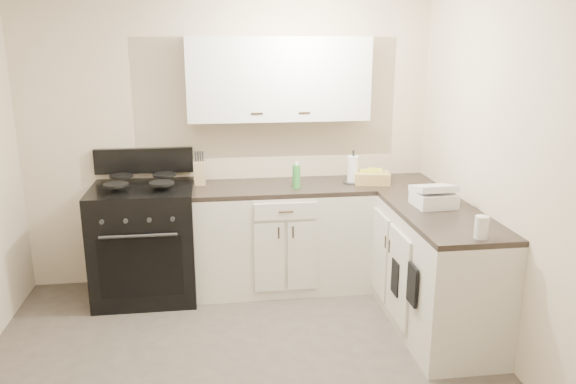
{
  "coord_description": "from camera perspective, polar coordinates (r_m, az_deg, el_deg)",
  "views": [
    {
      "loc": [
        -0.15,
        -3.18,
        2.16
      ],
      "look_at": [
        0.4,
        0.85,
        1.06
      ],
      "focal_mm": 35.0,
      "sensor_mm": 36.0,
      "label": 1
    }
  ],
  "objects": [
    {
      "name": "wall_back",
      "position": [
        5.06,
        -5.94,
        4.75
      ],
      "size": [
        3.6,
        0.0,
        3.6
      ],
      "primitive_type": "plane",
      "rotation": [
        1.57,
        0.0,
        0.0
      ],
      "color": "beige",
      "rests_on": "ground"
    },
    {
      "name": "wall_right",
      "position": [
        3.84,
        23.06,
        0.22
      ],
      "size": [
        0.0,
        3.6,
        3.6
      ],
      "primitive_type": "plane",
      "rotation": [
        1.57,
        0.0,
        -1.57
      ],
      "color": "beige",
      "rests_on": "ground"
    },
    {
      "name": "wall_front",
      "position": [
        1.66,
        -1.39,
        -18.16
      ],
      "size": [
        3.6,
        0.0,
        3.6
      ],
      "primitive_type": "plane",
      "rotation": [
        -1.57,
        0.0,
        0.0
      ],
      "color": "beige",
      "rests_on": "ground"
    },
    {
      "name": "base_cabinets_back",
      "position": [
        5.02,
        -0.7,
        -4.75
      ],
      "size": [
        1.55,
        0.6,
        0.9
      ],
      "primitive_type": "cube",
      "color": "silver",
      "rests_on": "floor"
    },
    {
      "name": "base_cabinets_right",
      "position": [
        4.68,
        13.59,
        -6.71
      ],
      "size": [
        0.6,
        1.9,
        0.9
      ],
      "primitive_type": "cube",
      "color": "silver",
      "rests_on": "floor"
    },
    {
      "name": "countertop_back",
      "position": [
        4.87,
        -0.71,
        0.45
      ],
      "size": [
        1.55,
        0.6,
        0.04
      ],
      "primitive_type": "cube",
      "color": "black",
      "rests_on": "base_cabinets_back"
    },
    {
      "name": "countertop_right",
      "position": [
        4.53,
        13.96,
        -1.18
      ],
      "size": [
        0.6,
        1.9,
        0.04
      ],
      "primitive_type": "cube",
      "color": "black",
      "rests_on": "base_cabinets_right"
    },
    {
      "name": "upper_cabinets",
      "position": [
        4.87,
        -0.97,
        11.42
      ],
      "size": [
        1.55,
        0.3,
        0.7
      ],
      "primitive_type": "cube",
      "color": "silver",
      "rests_on": "wall_back"
    },
    {
      "name": "stove",
      "position": [
        4.99,
        -14.28,
        -5.22
      ],
      "size": [
        0.85,
        0.73,
        1.03
      ],
      "primitive_type": "cube",
      "color": "black",
      "rests_on": "floor"
    },
    {
      "name": "knife_block",
      "position": [
        4.93,
        -8.94,
        1.91
      ],
      "size": [
        0.1,
        0.09,
        0.21
      ],
      "primitive_type": "cube",
      "rotation": [
        0.0,
        0.0,
        -0.06
      ],
      "color": "tan",
      "rests_on": "countertop_back"
    },
    {
      "name": "paper_towel",
      "position": [
        4.97,
        6.61,
        2.29
      ],
      "size": [
        0.13,
        0.13,
        0.24
      ],
      "primitive_type": "cylinder",
      "rotation": [
        0.0,
        0.0,
        0.37
      ],
      "color": "white",
      "rests_on": "countertop_back"
    },
    {
      "name": "soap_bottle",
      "position": [
        4.77,
        0.86,
        1.59
      ],
      "size": [
        0.08,
        0.08,
        0.2
      ],
      "primitive_type": "cylinder",
      "rotation": [
        0.0,
        0.0,
        0.3
      ],
      "color": "green",
      "rests_on": "countertop_back"
    },
    {
      "name": "wicker_basket",
      "position": [
        4.98,
        8.53,
        1.43
      ],
      "size": [
        0.33,
        0.25,
        0.1
      ],
      "primitive_type": "cube",
      "rotation": [
        0.0,
        0.0,
        -0.19
      ],
      "color": "tan",
      "rests_on": "countertop_right"
    },
    {
      "name": "countertop_grill",
      "position": [
        4.4,
        14.58,
        -0.71
      ],
      "size": [
        0.3,
        0.29,
        0.11
      ],
      "primitive_type": "cube",
      "rotation": [
        0.0,
        0.0,
        0.05
      ],
      "color": "white",
      "rests_on": "countertop_right"
    },
    {
      "name": "glass_jar",
      "position": [
        3.77,
        19.05,
        -3.41
      ],
      "size": [
        0.11,
        0.11,
        0.15
      ],
      "primitive_type": "cylinder",
      "rotation": [
        0.0,
        0.0,
        0.41
      ],
      "color": "silver",
      "rests_on": "countertop_right"
    },
    {
      "name": "oven_mitt_near",
      "position": [
        4.0,
        12.52,
        -9.19
      ],
      "size": [
        0.02,
        0.16,
        0.28
      ],
      "primitive_type": "cube",
      "color": "black",
      "rests_on": "base_cabinets_right"
    },
    {
      "name": "oven_mitt_far",
      "position": [
        4.34,
        10.88,
        -8.54
      ],
      "size": [
        0.02,
        0.15,
        0.27
      ],
      "primitive_type": "cube",
      "color": "black",
      "rests_on": "base_cabinets_right"
    }
  ]
}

